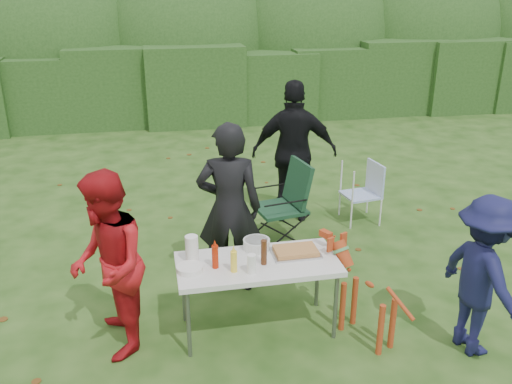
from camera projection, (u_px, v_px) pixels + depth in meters
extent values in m
plane|color=#1E4211|center=(270.00, 309.00, 5.58)|extent=(80.00, 80.00, 0.00)
cube|color=#23471C|center=(194.00, 85.00, 12.56)|extent=(22.00, 1.40, 1.70)
ellipsoid|color=#3D6628|center=(187.00, 44.00, 13.74)|extent=(20.00, 2.60, 3.20)
cube|color=silver|center=(258.00, 264.00, 5.01)|extent=(1.50, 0.70, 0.05)
cylinder|color=slate|center=(189.00, 324.00, 4.77)|extent=(0.04, 0.04, 0.69)
cylinder|color=slate|center=(335.00, 306.00, 5.02)|extent=(0.04, 0.04, 0.69)
cylinder|color=slate|center=(184.00, 290.00, 5.28)|extent=(0.04, 0.04, 0.69)
cylinder|color=slate|center=(317.00, 276.00, 5.53)|extent=(0.04, 0.04, 0.69)
imported|color=black|center=(229.00, 209.00, 5.66)|extent=(0.75, 0.57, 1.87)
imported|color=#AD1218|center=(108.00, 266.00, 4.70)|extent=(0.73, 0.89, 1.71)
imported|color=black|center=(294.00, 152.00, 7.33)|extent=(1.22, 0.70, 1.96)
imported|color=#141640|center=(483.00, 277.00, 4.74)|extent=(0.68, 1.03, 1.50)
cube|color=#B7B7BA|center=(296.00, 253.00, 5.14)|extent=(0.45, 0.30, 0.02)
cube|color=#BB7D42|center=(296.00, 250.00, 5.13)|extent=(0.40, 0.26, 0.04)
cylinder|color=yellow|center=(234.00, 261.00, 4.80)|extent=(0.06, 0.06, 0.20)
cylinder|color=#AF1F06|center=(215.00, 257.00, 4.86)|extent=(0.06, 0.06, 0.22)
cylinder|color=#47230F|center=(264.00, 252.00, 4.92)|extent=(0.06, 0.06, 0.24)
cylinder|color=white|center=(192.00, 249.00, 4.96)|extent=(0.12, 0.12, 0.26)
cylinder|color=white|center=(252.00, 264.00, 4.78)|extent=(0.08, 0.08, 0.18)
cylinder|color=silver|center=(257.00, 244.00, 5.22)|extent=(0.26, 0.26, 0.10)
cylinder|color=white|center=(190.00, 269.00, 4.83)|extent=(0.24, 0.24, 0.05)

